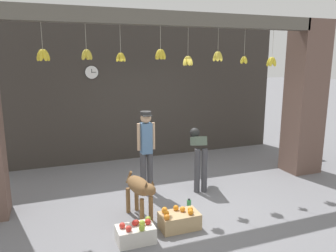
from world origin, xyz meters
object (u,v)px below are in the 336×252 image
object	(u,v)px
fruit_crate_oranges	(179,220)
fruit_crate_apples	(136,233)
worker_stooping	(199,151)
wall_clock	(92,72)
water_bottle	(189,206)
dog	(140,189)
shopkeeper	(146,146)

from	to	relation	value
fruit_crate_oranges	fruit_crate_apples	bearing A→B (deg)	-169.41
worker_stooping	fruit_crate_oranges	world-z (taller)	worker_stooping
fruit_crate_oranges	wall_clock	world-z (taller)	wall_clock
worker_stooping	water_bottle	bearing A→B (deg)	-108.74
dog	wall_clock	bearing A→B (deg)	173.24
fruit_crate_oranges	water_bottle	bearing A→B (deg)	50.32
fruit_crate_apples	fruit_crate_oranges	bearing A→B (deg)	10.59
dog	fruit_crate_oranges	xyz separation A→B (m)	(0.46, -0.50, -0.37)
worker_stooping	fruit_crate_oranges	size ratio (longest dim) A/B	1.89
dog	water_bottle	bearing A→B (deg)	73.18
shopkeeper	fruit_crate_apples	distance (m)	1.91
dog	shopkeeper	xyz separation A→B (m)	(0.41, 0.99, 0.40)
worker_stooping	wall_clock	bearing A→B (deg)	140.99
shopkeeper	water_bottle	distance (m)	1.39
worker_stooping	fruit_crate_apples	bearing A→B (deg)	-123.71
worker_stooping	water_bottle	xyz separation A→B (m)	(-0.61, -0.93, -0.63)
worker_stooping	dog	bearing A→B (deg)	-134.50
fruit_crate_oranges	fruit_crate_apples	xyz separation A→B (m)	(-0.71, -0.13, -0.01)
fruit_crate_oranges	fruit_crate_apples	world-z (taller)	fruit_crate_oranges
worker_stooping	wall_clock	distance (m)	3.17
dog	fruit_crate_oranges	world-z (taller)	dog
shopkeeper	dog	bearing A→B (deg)	68.30
fruit_crate_oranges	water_bottle	size ratio (longest dim) A/B	2.50
dog	worker_stooping	world-z (taller)	worker_stooping
wall_clock	shopkeeper	bearing A→B (deg)	-72.94
water_bottle	dog	bearing A→B (deg)	174.51
fruit_crate_apples	wall_clock	world-z (taller)	wall_clock
shopkeeper	fruit_crate_oranges	xyz separation A→B (m)	(0.05, -1.49, -0.77)
fruit_crate_oranges	fruit_crate_apples	size ratio (longest dim) A/B	1.12
fruit_crate_apples	wall_clock	size ratio (longest dim) A/B	1.67
dog	worker_stooping	bearing A→B (deg)	109.58
shopkeeper	fruit_crate_apples	size ratio (longest dim) A/B	2.98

